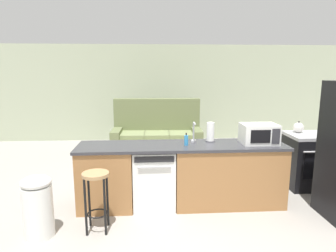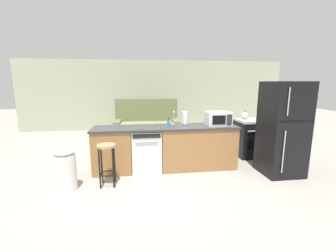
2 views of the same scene
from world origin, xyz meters
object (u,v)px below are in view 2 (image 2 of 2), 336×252
kettle (245,116)px  bar_stool (107,156)px  trash_bin (65,168)px  dishwasher (146,150)px  couch (147,126)px  refrigerator (283,129)px  microwave (218,118)px  paper_towel_roll (185,118)px  soap_bottle (169,123)px  stove_range (252,138)px

kettle → bar_stool: (-3.14, -1.33, -0.45)m
kettle → trash_bin: size_ratio=0.28×
dishwasher → kettle: kettle is taller
bar_stool → couch: couch is taller
kettle → bar_stool: size_ratio=0.28×
dishwasher → refrigerator: 2.70m
microwave → trash_bin: 3.04m
paper_towel_roll → bar_stool: size_ratio=0.38×
microwave → trash_bin: size_ratio=0.68×
dishwasher → kettle: bearing=15.6°
soap_bottle → refrigerator: bearing=-13.2°
dishwasher → trash_bin: 1.55m
stove_range → soap_bottle: bearing=-164.6°
soap_bottle → kettle: bearing=20.0°
dishwasher → kettle: size_ratio=4.10×
dishwasher → microwave: bearing=-0.1°
trash_bin → soap_bottle: bearing=20.5°
paper_towel_roll → dishwasher: bearing=-169.3°
stove_range → bar_stool: stove_range is taller
paper_towel_roll → bar_stool: 1.81m
dishwasher → trash_bin: dishwasher is taller
dishwasher → stove_range: stove_range is taller
microwave → kettle: (0.93, 0.68, -0.05)m
stove_range → soap_bottle: soap_bottle is taller
refrigerator → microwave: refrigerator is taller
microwave → bar_stool: microwave is taller
paper_towel_roll → kettle: paper_towel_roll is taller
refrigerator → microwave: bearing=153.5°
bar_stool → trash_bin: (-0.67, -0.08, -0.16)m
refrigerator → trash_bin: 4.01m
paper_towel_roll → couch: couch is taller
paper_towel_roll → couch: (-0.71, 2.53, -0.64)m
stove_range → microwave: (-1.10, -0.55, 0.59)m
microwave → paper_towel_roll: (-0.67, 0.16, -0.00)m
couch → paper_towel_roll: bearing=-74.3°
refrigerator → kettle: refrigerator is taller
dishwasher → microwave: size_ratio=1.68×
bar_stool → refrigerator: bearing=1.7°
stove_range → trash_bin: (-3.97, -1.27, -0.07)m
refrigerator → kettle: (-0.17, 1.23, 0.09)m
microwave → soap_bottle: 1.05m
dishwasher → couch: 2.69m
microwave → kettle: size_ratio=2.44×
stove_range → couch: size_ratio=0.44×
stove_range → paper_towel_roll: (-1.77, -0.39, 0.59)m
couch → trash_bin: bearing=-113.6°
paper_towel_roll → soap_bottle: paper_towel_roll is taller
soap_bottle → kettle: (1.98, 0.72, 0.01)m
soap_bottle → couch: bearing=96.9°
refrigerator → couch: refrigerator is taller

